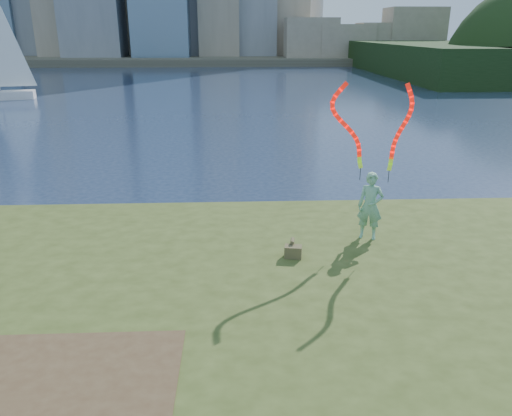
{
  "coord_description": "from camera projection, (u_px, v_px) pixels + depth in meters",
  "views": [
    {
      "loc": [
        0.26,
        -8.99,
        5.6
      ],
      "look_at": [
        0.72,
        1.0,
        2.03
      ],
      "focal_mm": 35.0,
      "sensor_mm": 36.0,
      "label": 1
    }
  ],
  "objects": [
    {
      "name": "woman_with_ribbons",
      "position": [
        373.0,
        183.0,
        11.8
      ],
      "size": [
        1.92,
        0.78,
        4.03
      ],
      "rotation": [
        0.0,
        0.0,
        -0.38
      ],
      "color": "#106C3E",
      "rests_on": "grassy_knoll"
    },
    {
      "name": "far_shore",
      "position": [
        231.0,
        57.0,
        99.52
      ],
      "size": [
        320.0,
        40.0,
        1.2
      ],
      "primitive_type": "cube",
      "color": "#484435",
      "rests_on": "ground"
    },
    {
      "name": "canvas_bag",
      "position": [
        293.0,
        251.0,
        11.16
      ],
      "size": [
        0.42,
        0.47,
        0.36
      ],
      "rotation": [
        0.0,
        0.0,
        -0.18
      ],
      "color": "#464424",
      "rests_on": "grassy_knoll"
    },
    {
      "name": "dirt_patch",
      "position": [
        61.0,
        395.0,
        6.95
      ],
      "size": [
        3.2,
        3.0,
        0.02
      ],
      "primitive_type": "cube",
      "color": "#47331E",
      "rests_on": "grassy_knoll"
    },
    {
      "name": "sailboat",
      "position": [
        2.0,
        82.0,
        42.54
      ],
      "size": [
        5.79,
        2.86,
        8.7
      ],
      "rotation": [
        0.0,
        0.0,
        0.22
      ],
      "color": "white",
      "rests_on": "ground"
    },
    {
      "name": "ground",
      "position": [
        224.0,
        317.0,
        10.33
      ],
      "size": [
        320.0,
        320.0,
        0.0
      ],
      "primitive_type": "plane",
      "color": "#1B2944",
      "rests_on": "ground"
    },
    {
      "name": "grassy_knoll",
      "position": [
        221.0,
        376.0,
        8.06
      ],
      "size": [
        20.0,
        18.0,
        0.8
      ],
      "color": "#364518",
      "rests_on": "ground"
    }
  ]
}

